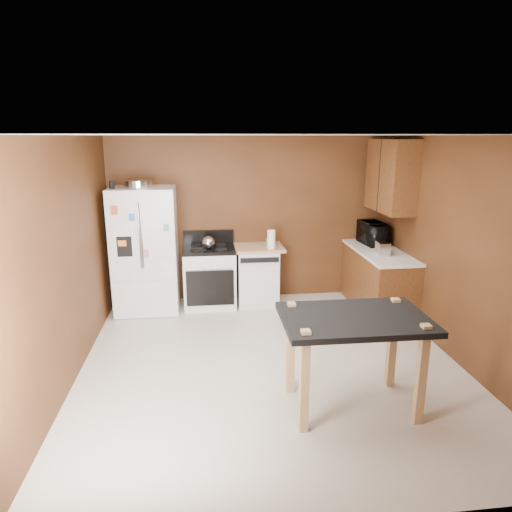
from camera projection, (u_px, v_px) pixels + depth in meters
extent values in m
plane|color=beige|center=(270.00, 363.00, 5.17)|extent=(4.50, 4.50, 0.00)
plane|color=white|center=(272.00, 135.00, 4.54)|extent=(4.50, 4.50, 0.00)
plane|color=#563016|center=(250.00, 219.00, 7.02)|extent=(4.20, 0.00, 4.20)
plane|color=#563016|center=(328.00, 353.00, 2.69)|extent=(4.20, 0.00, 4.20)
plane|color=#563016|center=(67.00, 262.00, 4.62)|extent=(0.00, 4.50, 4.50)
plane|color=#563016|center=(457.00, 251.00, 5.09)|extent=(0.00, 4.50, 4.50)
cylinder|color=silver|center=(138.00, 184.00, 6.34)|extent=(0.40, 0.40, 0.10)
cylinder|color=black|center=(112.00, 185.00, 6.14)|extent=(0.07, 0.07, 0.11)
sphere|color=silver|center=(209.00, 243.00, 6.61)|extent=(0.19, 0.19, 0.19)
cylinder|color=white|center=(271.00, 239.00, 6.66)|extent=(0.15, 0.15, 0.28)
cylinder|color=green|center=(269.00, 242.00, 6.87)|extent=(0.10, 0.10, 0.11)
cube|color=silver|center=(383.00, 248.00, 6.30)|extent=(0.16, 0.25, 0.17)
imported|color=black|center=(373.00, 234.00, 6.91)|extent=(0.42, 0.58, 0.30)
cube|color=white|center=(146.00, 250.00, 6.57)|extent=(0.90, 0.75, 1.80)
cube|color=white|center=(124.00, 237.00, 6.10)|extent=(0.43, 0.02, 1.20)
cube|color=white|center=(158.00, 236.00, 6.15)|extent=(0.43, 0.02, 1.20)
cube|color=white|center=(145.00, 300.00, 6.36)|extent=(0.88, 0.02, 0.54)
cube|color=black|center=(124.00, 247.00, 6.13)|extent=(0.20, 0.01, 0.28)
cylinder|color=silver|center=(140.00, 236.00, 6.10)|extent=(0.02, 0.02, 0.90)
cylinder|color=silver|center=(142.00, 236.00, 6.10)|extent=(0.02, 0.02, 0.90)
cube|color=#CB512F|center=(114.00, 210.00, 5.97)|extent=(0.09, 0.00, 0.12)
cube|color=#337DDC|center=(132.00, 217.00, 6.02)|extent=(0.08, 0.00, 0.10)
cube|color=#42BA73|center=(166.00, 228.00, 6.11)|extent=(0.07, 0.00, 0.09)
cube|color=orange|center=(122.00, 243.00, 6.10)|extent=(0.11, 0.00, 0.08)
cube|color=#D55FA0|center=(146.00, 254.00, 6.17)|extent=(0.08, 0.00, 0.11)
cube|color=white|center=(165.00, 264.00, 6.23)|extent=(0.09, 0.00, 0.10)
cube|color=#AADCFF|center=(137.00, 232.00, 6.08)|extent=(0.07, 0.00, 0.07)
cube|color=white|center=(210.00, 278.00, 6.84)|extent=(0.76, 0.65, 0.85)
cube|color=black|center=(209.00, 249.00, 6.73)|extent=(0.76, 0.65, 0.05)
cube|color=black|center=(208.00, 237.00, 6.97)|extent=(0.76, 0.06, 0.20)
cube|color=black|center=(210.00, 288.00, 6.53)|extent=(0.68, 0.02, 0.52)
cylinder|color=silver|center=(210.00, 269.00, 6.45)|extent=(0.62, 0.02, 0.02)
cylinder|color=black|center=(197.00, 245.00, 6.85)|extent=(0.17, 0.17, 0.02)
cylinder|color=black|center=(221.00, 244.00, 6.89)|extent=(0.17, 0.17, 0.02)
cylinder|color=black|center=(197.00, 250.00, 6.55)|extent=(0.17, 0.17, 0.02)
cylinder|color=black|center=(222.00, 249.00, 6.59)|extent=(0.17, 0.17, 0.02)
cube|color=white|center=(257.00, 276.00, 6.95)|extent=(0.60, 0.60, 0.85)
cube|color=black|center=(260.00, 260.00, 6.56)|extent=(0.56, 0.02, 0.07)
cube|color=tan|center=(257.00, 248.00, 6.83)|extent=(0.78, 0.62, 0.04)
cube|color=brown|center=(378.00, 282.00, 6.66)|extent=(0.60, 1.55, 0.86)
cube|color=white|center=(380.00, 252.00, 6.54)|extent=(0.63, 1.58, 0.04)
cube|color=brown|center=(391.00, 176.00, 6.38)|extent=(0.35, 1.05, 1.00)
cube|color=black|center=(379.00, 176.00, 6.36)|extent=(0.01, 0.01, 1.00)
cube|color=black|center=(354.00, 319.00, 4.13)|extent=(1.32, 0.89, 0.05)
cube|color=tan|center=(291.00, 348.00, 4.48)|extent=(0.08, 0.08, 0.94)
cube|color=tan|center=(392.00, 343.00, 4.59)|extent=(0.08, 0.08, 0.94)
cube|color=tan|center=(304.00, 382.00, 3.87)|extent=(0.08, 0.08, 0.94)
cube|color=tan|center=(421.00, 375.00, 3.98)|extent=(0.08, 0.08, 0.94)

